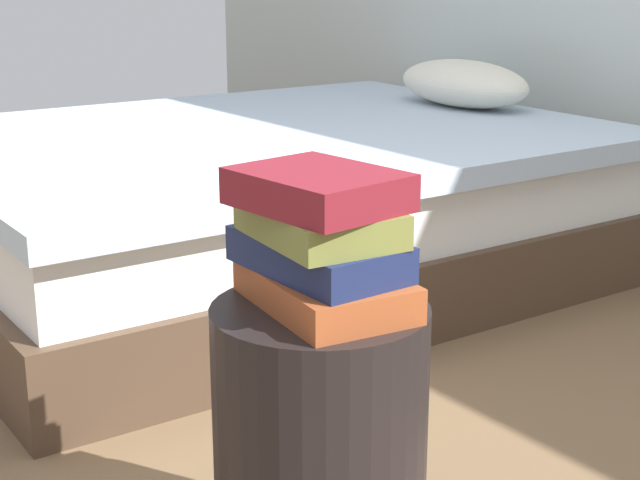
# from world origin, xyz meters

# --- Properties ---
(bed) EXTENTS (1.60, 2.05, 0.62)m
(bed) POSITION_xyz_m (-1.35, 0.81, 0.23)
(bed) COLOR #4C3828
(bed) RESTS_ON ground_plane
(side_table) EXTENTS (0.33, 0.33, 0.46)m
(side_table) POSITION_xyz_m (0.00, 0.00, 0.23)
(side_table) COLOR black
(side_table) RESTS_ON ground_plane
(book_rust) EXTENTS (0.30, 0.21, 0.05)m
(book_rust) POSITION_xyz_m (-0.00, 0.01, 0.49)
(book_rust) COLOR #994723
(book_rust) RESTS_ON side_table
(book_navy) EXTENTS (0.27, 0.16, 0.05)m
(book_navy) POSITION_xyz_m (-0.01, 0.01, 0.54)
(book_navy) COLOR #19234C
(book_navy) RESTS_ON book_rust
(book_olive) EXTENTS (0.25, 0.19, 0.05)m
(book_olive) POSITION_xyz_m (0.00, 0.00, 0.59)
(book_olive) COLOR olive
(book_olive) RESTS_ON book_navy
(book_maroon) EXTENTS (0.24, 0.20, 0.05)m
(book_maroon) POSITION_xyz_m (0.01, -0.01, 0.64)
(book_maroon) COLOR maroon
(book_maroon) RESTS_ON book_olive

